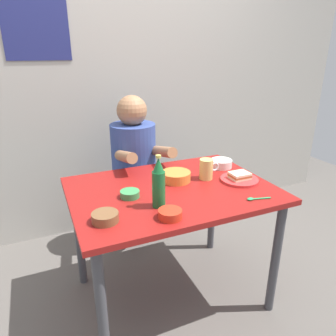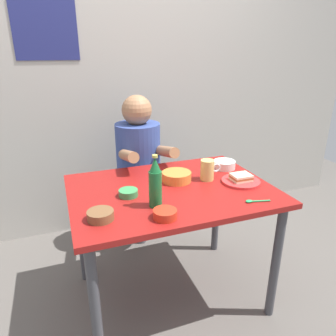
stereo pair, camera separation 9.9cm
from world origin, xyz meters
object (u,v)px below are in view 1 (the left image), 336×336
at_px(stool, 136,204).
at_px(soup_bowl_orange, 176,176).
at_px(person_seated, 134,152).
at_px(plate_orange, 239,180).
at_px(beer_mug, 207,169).
at_px(beer_bottle, 159,184).
at_px(dining_table, 172,203).
at_px(sandwich, 240,176).

distance_m(stool, soup_bowl_orange, 0.70).
distance_m(stool, person_seated, 0.42).
height_order(stool, plate_orange, plate_orange).
xyz_separation_m(beer_mug, soup_bowl_orange, (-0.18, 0.04, -0.03)).
bearing_deg(beer_bottle, beer_mug, 28.69).
bearing_deg(person_seated, stool, 90.00).
distance_m(person_seated, soup_bowl_orange, 0.54).
xyz_separation_m(person_seated, plate_orange, (0.42, -0.68, -0.02)).
relative_size(dining_table, soup_bowl_orange, 6.47).
xyz_separation_m(beer_bottle, soup_bowl_orange, (0.21, 0.25, -0.09)).
distance_m(dining_table, sandwich, 0.43).
bearing_deg(beer_bottle, dining_table, 49.76).
distance_m(person_seated, sandwich, 0.80).
height_order(person_seated, beer_bottle, person_seated).
xyz_separation_m(dining_table, beer_bottle, (-0.15, -0.17, 0.21)).
xyz_separation_m(stool, sandwich, (0.42, -0.70, 0.42)).
bearing_deg(dining_table, beer_mug, 9.49).
height_order(stool, person_seated, person_seated).
xyz_separation_m(beer_mug, beer_bottle, (-0.39, -0.21, 0.06)).
xyz_separation_m(stool, plate_orange, (0.42, -0.70, 0.40)).
xyz_separation_m(person_seated, beer_mug, (0.26, -0.58, 0.03)).
height_order(sandwich, beer_mug, beer_mug).
height_order(dining_table, sandwich, sandwich).
relative_size(stool, sandwich, 4.09).
relative_size(stool, beer_mug, 3.57).
xyz_separation_m(plate_orange, soup_bowl_orange, (-0.34, 0.15, 0.02)).
xyz_separation_m(sandwich, soup_bowl_orange, (-0.34, 0.15, -0.00)).
bearing_deg(beer_mug, beer_bottle, -151.31).
distance_m(dining_table, beer_bottle, 0.31).
bearing_deg(soup_bowl_orange, beer_bottle, -129.63).
bearing_deg(dining_table, stool, 91.67).
bearing_deg(stool, dining_table, -88.33).
xyz_separation_m(sandwich, beer_mug, (-0.16, 0.11, 0.03)).
bearing_deg(sandwich, person_seated, 121.68).
height_order(sandwich, beer_bottle, beer_bottle).
xyz_separation_m(dining_table, person_seated, (-0.02, 0.62, 0.12)).
height_order(stool, beer_bottle, beer_bottle).
bearing_deg(beer_mug, dining_table, -170.51).
bearing_deg(beer_mug, person_seated, 114.31).
relative_size(beer_mug, soup_bowl_orange, 0.74).
distance_m(stool, beer_bottle, 0.96).
relative_size(sandwich, soup_bowl_orange, 0.65).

